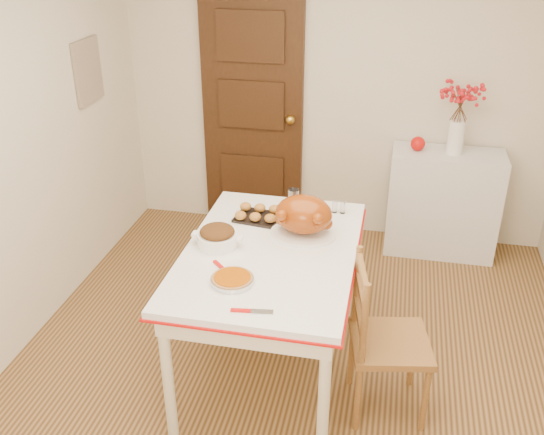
% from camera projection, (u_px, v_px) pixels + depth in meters
% --- Properties ---
extents(floor, '(3.50, 4.00, 0.00)m').
position_uv_depth(floor, '(290.00, 377.00, 3.71)').
color(floor, '#482F16').
rests_on(floor, ground).
extents(wall_back, '(3.50, 0.00, 2.50)m').
position_uv_depth(wall_back, '(338.00, 89.00, 4.88)').
color(wall_back, beige).
rests_on(wall_back, ground).
extents(door_back, '(0.85, 0.06, 2.06)m').
position_uv_depth(door_back, '(253.00, 111.00, 5.08)').
color(door_back, '#361E10').
rests_on(door_back, ground).
extents(photo_board, '(0.03, 0.35, 0.45)m').
position_uv_depth(photo_board, '(88.00, 71.00, 4.39)').
color(photo_board, tan).
rests_on(photo_board, ground).
extents(sideboard, '(0.86, 0.38, 0.86)m').
position_uv_depth(sideboard, '(443.00, 203.00, 4.89)').
color(sideboard, silver).
rests_on(sideboard, floor).
extents(kitchen_table, '(0.97, 1.42, 0.85)m').
position_uv_depth(kitchen_table, '(270.00, 312.00, 3.60)').
color(kitchen_table, white).
rests_on(kitchen_table, floor).
extents(chair_oak, '(0.49, 0.49, 0.95)m').
position_uv_depth(chair_oak, '(391.00, 339.00, 3.30)').
color(chair_oak, brown).
rests_on(chair_oak, floor).
extents(berry_vase, '(0.28, 0.28, 0.54)m').
position_uv_depth(berry_vase, '(458.00, 120.00, 4.57)').
color(berry_vase, white).
rests_on(berry_vase, sideboard).
extents(apple, '(0.11, 0.11, 0.11)m').
position_uv_depth(apple, '(418.00, 144.00, 4.72)').
color(apple, red).
rests_on(apple, sideboard).
extents(turkey_platter, '(0.42, 0.36, 0.25)m').
position_uv_depth(turkey_platter, '(304.00, 216.00, 3.50)').
color(turkey_platter, '#7E2A06').
rests_on(turkey_platter, kitchen_table).
extents(pumpkin_pie, '(0.25, 0.25, 0.05)m').
position_uv_depth(pumpkin_pie, '(232.00, 279.00, 3.10)').
color(pumpkin_pie, '#9B4200').
rests_on(pumpkin_pie, kitchen_table).
extents(stuffing_dish, '(0.33, 0.29, 0.11)m').
position_uv_depth(stuffing_dish, '(217.00, 236.00, 3.43)').
color(stuffing_dish, '#42200A').
rests_on(stuffing_dish, kitchen_table).
extents(rolls_tray, '(0.29, 0.24, 0.07)m').
position_uv_depth(rolls_tray, '(258.00, 214.00, 3.73)').
color(rolls_tray, olive).
rests_on(rolls_tray, kitchen_table).
extents(pie_server, '(0.21, 0.08, 0.01)m').
position_uv_depth(pie_server, '(252.00, 311.00, 2.88)').
color(pie_server, silver).
rests_on(pie_server, kitchen_table).
extents(carving_knife, '(0.22, 0.22, 0.01)m').
position_uv_depth(carving_knife, '(226.00, 272.00, 3.19)').
color(carving_knife, silver).
rests_on(carving_knife, kitchen_table).
extents(drinking_glass, '(0.07, 0.07, 0.12)m').
position_uv_depth(drinking_glass, '(293.00, 198.00, 3.87)').
color(drinking_glass, white).
rests_on(drinking_glass, kitchen_table).
extents(shaker_pair, '(0.08, 0.04, 0.08)m').
position_uv_depth(shaker_pair, '(339.00, 207.00, 3.80)').
color(shaker_pair, white).
rests_on(shaker_pair, kitchen_table).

